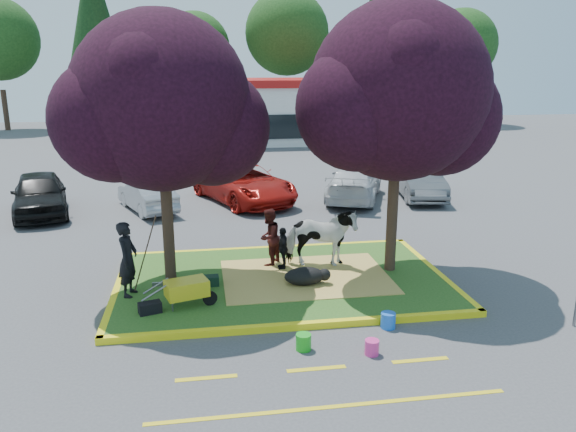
{
  "coord_description": "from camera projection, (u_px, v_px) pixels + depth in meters",
  "views": [
    {
      "loc": [
        -1.96,
        -13.19,
        5.39
      ],
      "look_at": [
        0.22,
        0.5,
        1.64
      ],
      "focal_mm": 35.0,
      "sensor_mm": 36.0,
      "label": 1
    }
  ],
  "objects": [
    {
      "name": "bucket_green",
      "position": [
        303.0,
        342.0,
        10.93
      ],
      "size": [
        0.38,
        0.38,
        0.33
      ],
      "primitive_type": "cylinder",
      "rotation": [
        0.0,
        0.0,
        -0.32
      ],
      "color": "green",
      "rests_on": "ground"
    },
    {
      "name": "car_red",
      "position": [
        244.0,
        183.0,
        22.66
      ],
      "size": [
        4.46,
        6.03,
        1.52
      ],
      "primitive_type": "imported",
      "rotation": [
        0.0,
        0.0,
        0.4
      ],
      "color": "#9F120D",
      "rests_on": "ground"
    },
    {
      "name": "median_island",
      "position": [
        283.0,
        281.0,
        14.26
      ],
      "size": [
        8.0,
        5.0,
        0.15
      ],
      "primitive_type": "cube",
      "color": "#27551A",
      "rests_on": "ground"
    },
    {
      "name": "visitor_a",
      "position": [
        269.0,
        237.0,
        15.02
      ],
      "size": [
        0.91,
        0.95,
        1.55
      ],
      "primitive_type": "imported",
      "rotation": [
        0.0,
        0.0,
        -2.17
      ],
      "color": "#3F1412",
      "rests_on": "median_island"
    },
    {
      "name": "visitor_b",
      "position": [
        283.0,
        248.0,
        14.77
      ],
      "size": [
        0.33,
        0.69,
        1.14
      ],
      "primitive_type": "imported",
      "rotation": [
        0.0,
        0.0,
        -1.65
      ],
      "color": "black",
      "rests_on": "median_island"
    },
    {
      "name": "ground",
      "position": [
        283.0,
        284.0,
        14.28
      ],
      "size": [
        90.0,
        90.0,
        0.0
      ],
      "primitive_type": "plane",
      "color": "#424244",
      "rests_on": "ground"
    },
    {
      "name": "cow",
      "position": [
        320.0,
        238.0,
        14.87
      ],
      "size": [
        2.02,
        1.18,
        1.61
      ],
      "primitive_type": "imported",
      "rotation": [
        0.0,
        0.0,
        1.4
      ],
      "color": "white",
      "rests_on": "median_island"
    },
    {
      "name": "car_silver",
      "position": [
        147.0,
        195.0,
        21.28
      ],
      "size": [
        2.61,
        3.87,
        1.21
      ],
      "primitive_type": "imported",
      "rotation": [
        0.0,
        0.0,
        3.54
      ],
      "color": "#9C9FA4",
      "rests_on": "ground"
    },
    {
      "name": "curb_left",
      "position": [
        117.0,
        291.0,
        13.64
      ],
      "size": [
        0.16,
        5.3,
        0.15
      ],
      "primitive_type": "cube",
      "color": "yellow",
      "rests_on": "ground"
    },
    {
      "name": "curb_far",
      "position": [
        270.0,
        249.0,
        16.72
      ],
      "size": [
        8.3,
        0.16,
        0.15
      ],
      "primitive_type": "cube",
      "color": "yellow",
      "rests_on": "ground"
    },
    {
      "name": "fire_lane_stripe_b",
      "position": [
        316.0,
        369.0,
        10.27
      ],
      "size": [
        1.1,
        0.12,
        0.01
      ],
      "primitive_type": "cube",
      "color": "yellow",
      "rests_on": "ground"
    },
    {
      "name": "fire_lane_stripe_c",
      "position": [
        420.0,
        360.0,
        10.58
      ],
      "size": [
        1.1,
        0.12,
        0.01
      ],
      "primitive_type": "cube",
      "color": "yellow",
      "rests_on": "ground"
    },
    {
      "name": "tree_purple_right",
      "position": [
        399.0,
        100.0,
        13.7
      ],
      "size": [
        5.3,
        4.4,
        6.82
      ],
      "color": "black",
      "rests_on": "median_island"
    },
    {
      "name": "calf",
      "position": [
        305.0,
        276.0,
        13.77
      ],
      "size": [
        1.05,
        0.65,
        0.44
      ],
      "primitive_type": "ellipsoid",
      "rotation": [
        0.0,
        0.0,
        -0.08
      ],
      "color": "black",
      "rests_on": "median_island"
    },
    {
      "name": "tree_purple_left",
      "position": [
        162.0,
        110.0,
        13.08
      ],
      "size": [
        5.06,
        4.2,
        6.51
      ],
      "color": "black",
      "rests_on": "median_island"
    },
    {
      "name": "wheelbarrow",
      "position": [
        187.0,
        289.0,
        12.46
      ],
      "size": [
        1.65,
        0.8,
        0.62
      ],
      "rotation": [
        0.0,
        0.0,
        0.3
      ],
      "color": "black",
      "rests_on": "median_island"
    },
    {
      "name": "gear_bag_green",
      "position": [
        210.0,
        281.0,
        13.75
      ],
      "size": [
        0.45,
        0.29,
        0.24
      ],
      "primitive_type": "cube",
      "rotation": [
        0.0,
        0.0,
        0.03
      ],
      "color": "black",
      "rests_on": "median_island"
    },
    {
      "name": "gear_bag_dark",
      "position": [
        150.0,
        308.0,
        12.21
      ],
      "size": [
        0.54,
        0.39,
        0.25
      ],
      "primitive_type": "cube",
      "rotation": [
        0.0,
        0.0,
        0.3
      ],
      "color": "black",
      "rests_on": "median_island"
    },
    {
      "name": "straw_bedding",
      "position": [
        306.0,
        277.0,
        14.33
      ],
      "size": [
        4.2,
        3.0,
        0.01
      ],
      "primitive_type": "cube",
      "color": "#CCB654",
      "rests_on": "median_island"
    },
    {
      "name": "curb_right",
      "position": [
        434.0,
        272.0,
        14.88
      ],
      "size": [
        0.16,
        5.3,
        0.15
      ],
      "primitive_type": "cube",
      "color": "yellow",
      "rests_on": "ground"
    },
    {
      "name": "bucket_pink",
      "position": [
        372.0,
        347.0,
        10.76
      ],
      "size": [
        0.35,
        0.35,
        0.3
      ],
      "primitive_type": "cylinder",
      "rotation": [
        0.0,
        0.0,
        -0.29
      ],
      "color": "#E3328B",
      "rests_on": "ground"
    },
    {
      "name": "car_grey",
      "position": [
        419.0,
        180.0,
        23.4
      ],
      "size": [
        2.27,
        4.64,
        1.46
      ],
      "primitive_type": "imported",
      "rotation": [
        0.0,
        0.0,
        -0.17
      ],
      "color": "#55585C",
      "rests_on": "ground"
    },
    {
      "name": "curb_near",
      "position": [
        301.0,
        326.0,
        11.8
      ],
      "size": [
        8.3,
        0.16,
        0.15
      ],
      "primitive_type": "cube",
      "color": "yellow",
      "rests_on": "ground"
    },
    {
      "name": "retail_building",
      "position": [
        253.0,
        109.0,
        40.67
      ],
      "size": [
        20.4,
        8.4,
        4.4
      ],
      "color": "silver",
      "rests_on": "ground"
    },
    {
      "name": "fire_lane_long",
      "position": [
        332.0,
        407.0,
        9.13
      ],
      "size": [
        6.0,
        0.1,
        0.01
      ],
      "primitive_type": "cube",
      "color": "yellow",
      "rests_on": "ground"
    },
    {
      "name": "bucket_blue",
      "position": [
        388.0,
        320.0,
        11.85
      ],
      "size": [
        0.35,
        0.35,
        0.33
      ],
      "primitive_type": "cylinder",
      "rotation": [
        0.0,
        0.0,
        -0.15
      ],
      "color": "blue",
      "rests_on": "ground"
    },
    {
      "name": "car_white",
      "position": [
        354.0,
        183.0,
        22.97
      ],
      "size": [
        3.65,
        5.26,
        1.41
      ],
      "primitive_type": "imported",
      "rotation": [
        0.0,
        0.0,
        2.76
      ],
      "color": "silver",
      "rests_on": "ground"
    },
    {
      "name": "fire_lane_stripe_a",
      "position": [
        206.0,
        378.0,
        9.97
      ],
      "size": [
        1.1,
        0.12,
        0.01
      ],
      "primitive_type": "cube",
      "color": "yellow",
      "rests_on": "ground"
    },
    {
      "name": "treeline",
      "position": [
        232.0,
        37.0,
        48.3
      ],
      "size": [
        46.58,
        7.8,
        14.63
      ],
      "color": "black",
      "rests_on": "ground"
    },
    {
      "name": "car_black",
      "position": [
        40.0,
        194.0,
        20.71
      ],
      "size": [
        2.88,
        4.89,
        1.56
      ],
      "primitive_type": "imported",
      "rotation": [
        0.0,
        0.0,
        0.24
      ],
      "color": "black",
      "rests_on": "ground"
    },
    {
      "name": "handler",
      "position": [
        128.0,
        259.0,
        12.98
      ],
      "size": [
        0.56,
        0.73,
        1.78
      ],
      "primitive_type": "imported",
      "rotation": [
        0.0,
        0.0,
        1.34
      ],
      "color": "black",
      "rests_on": "median_island"
    }
  ]
}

